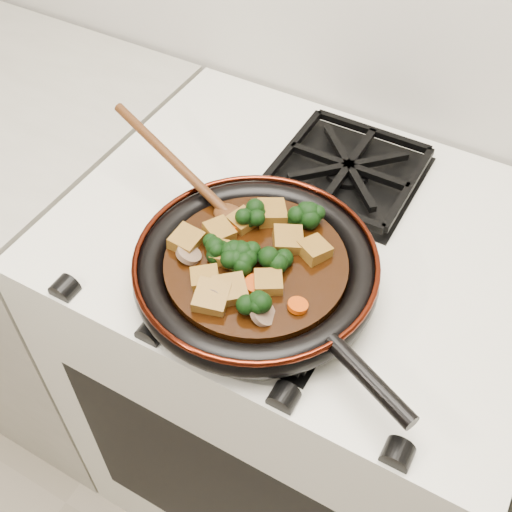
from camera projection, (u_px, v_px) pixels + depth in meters
The scene contains 33 objects.
stove at pixel (296, 378), 1.33m from camera, with size 0.76×0.60×0.90m, color silver.
burner_grate_front at pixel (267, 286), 0.90m from camera, with size 0.23×0.23×0.03m, color black, non-canonical shape.
burner_grate_back at pixel (348, 170), 1.06m from camera, with size 0.23×0.23×0.03m, color black, non-canonical shape.
skillet at pixel (257, 269), 0.88m from camera, with size 0.44×0.34×0.05m.
braising_sauce at pixel (256, 266), 0.88m from camera, with size 0.25×0.25×0.02m, color black.
tofu_cube_0 at pixel (268, 283), 0.84m from camera, with size 0.04×0.04×0.02m, color brown.
tofu_cube_1 at pixel (228, 255), 0.87m from camera, with size 0.04×0.04×0.02m, color brown.
tofu_cube_2 at pixel (243, 221), 0.91m from camera, with size 0.03×0.03×0.02m, color brown.
tofu_cube_3 at pixel (186, 241), 0.89m from camera, with size 0.04×0.04×0.02m, color brown.
tofu_cube_4 at pixel (288, 241), 0.88m from camera, with size 0.04×0.04×0.02m, color brown.
tofu_cube_5 at pixel (205, 279), 0.84m from camera, with size 0.04×0.03×0.02m, color brown.
tofu_cube_6 at pixel (272, 213), 0.92m from camera, with size 0.04×0.04×0.02m, color brown.
tofu_cube_7 at pixel (229, 291), 0.83m from camera, with size 0.04×0.04×0.02m, color brown.
tofu_cube_8 at pixel (219, 232), 0.90m from camera, with size 0.04×0.03×0.02m, color brown.
tofu_cube_9 at pixel (212, 298), 0.82m from camera, with size 0.04×0.04×0.02m, color brown.
tofu_cube_10 at pixel (314, 250), 0.87m from camera, with size 0.04×0.04×0.02m, color brown.
broccoli_floret_0 at pixel (304, 219), 0.91m from camera, with size 0.06×0.06×0.05m, color black, non-canonical shape.
broccoli_floret_1 at pixel (254, 301), 0.81m from camera, with size 0.06×0.06×0.06m, color black, non-canonical shape.
broccoli_floret_2 at pixel (310, 220), 0.90m from camera, with size 0.06×0.06×0.06m, color black, non-canonical shape.
broccoli_floret_3 at pixel (235, 265), 0.85m from camera, with size 0.05×0.05×0.05m, color black, non-canonical shape.
broccoli_floret_4 at pixel (251, 218), 0.91m from camera, with size 0.06×0.06×0.06m, color black, non-canonical shape.
broccoli_floret_5 at pixel (244, 255), 0.86m from camera, with size 0.06×0.06×0.05m, color black, non-canonical shape.
broccoli_floret_6 at pixel (275, 263), 0.86m from camera, with size 0.06×0.06×0.05m, color black, non-canonical shape.
broccoli_floret_7 at pixel (215, 247), 0.88m from camera, with size 0.06×0.06×0.05m, color black, non-canonical shape.
broccoli_floret_8 at pixel (237, 261), 0.86m from camera, with size 0.06×0.06×0.05m, color black, non-canonical shape.
carrot_coin_0 at pixel (233, 225), 0.91m from camera, with size 0.03×0.03×0.01m, color #BF3C05.
carrot_coin_1 at pixel (298, 306), 0.82m from camera, with size 0.03×0.03×0.01m, color #BF3C05.
carrot_coin_2 at pixel (256, 284), 0.84m from camera, with size 0.03×0.03×0.01m, color #BF3C05.
carrot_coin_3 at pixel (274, 211), 0.93m from camera, with size 0.03×0.03×0.01m, color #BF3C05.
mushroom_slice_0 at pixel (263, 313), 0.81m from camera, with size 0.04×0.04×0.01m, color brown.
mushroom_slice_1 at pixel (212, 301), 0.82m from camera, with size 0.03×0.03×0.01m, color brown.
mushroom_slice_2 at pixel (189, 254), 0.87m from camera, with size 0.03×0.03×0.01m, color brown.
wooden_spoon at pixel (195, 182), 0.94m from camera, with size 0.16×0.07×0.26m.
Camera 1 is at (0.26, 1.05, 1.62)m, focal length 45.00 mm.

